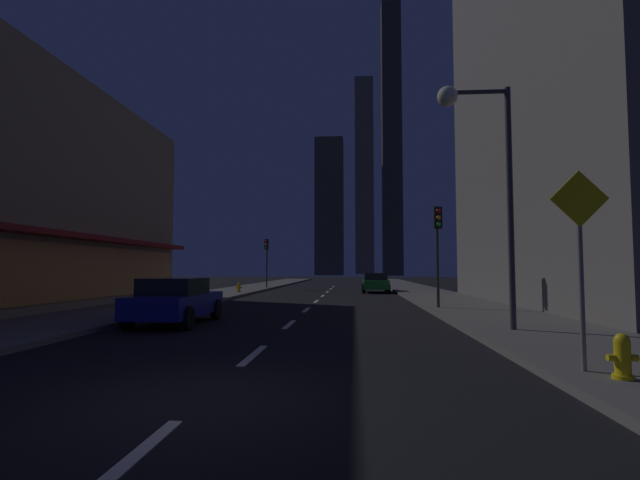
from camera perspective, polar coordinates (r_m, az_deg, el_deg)
The scene contains 16 objects.
ground_plane at distance 38.28m, azimuth 1.14°, elevation -6.24°, with size 78.00×136.00×0.10m, color black.
sidewalk_right at distance 38.54m, azimuth 11.65°, elevation -5.96°, with size 4.00×76.00×0.15m, color #605E59.
sidewalk_left at distance 39.27m, azimuth -9.17°, elevation -5.94°, with size 4.00×76.00×0.15m, color #605E59.
lane_marking_center at distance 25.12m, azimuth -0.47°, elevation -7.51°, with size 0.16×43.80×0.01m.
building_apartment_right at distance 27.01m, azimuth 32.88°, elevation 16.61°, with size 11.00×20.00×21.59m, color slate.
skyscraper_distant_tall at distance 132.59m, azimuth 1.15°, elevation 4.05°, with size 7.93×7.99×38.57m, color #474435.
skyscraper_distant_mid at distance 166.88m, azimuth 5.40°, elevation 7.77°, with size 6.45×8.39×68.98m, color #65604C.
skyscraper_distant_short at distance 128.98m, azimuth 8.75°, elevation 12.23°, with size 5.13×5.09×73.50m, color #3D3A2E.
car_parked_near at distance 15.53m, azimuth -17.23°, elevation -7.08°, with size 1.98×4.24×1.45m.
car_parked_far at distance 34.86m, azimuth 6.78°, elevation -5.17°, with size 1.98×4.24×1.45m.
fire_hydrant_yellow_near at distance 8.22m, azimuth 33.01°, elevation -11.97°, with size 0.42×0.30×0.65m.
fire_hydrant_far_left at distance 32.75m, azimuth -9.89°, elevation -5.75°, with size 0.42×0.30×0.65m.
traffic_light_near_right at distance 19.91m, azimuth 14.20°, elevation 0.74°, with size 0.32×0.48×4.20m.
traffic_light_far_left at distance 40.51m, azimuth -6.54°, elevation -1.48°, with size 0.32×0.48×4.20m.
street_lamp_right at distance 13.54m, azimuth 18.71°, elevation 10.86°, with size 1.96×0.56×6.58m.
pedestrian_crossing_sign at distance 8.43m, azimuth 29.24°, elevation -1.20°, with size 0.91×0.08×3.15m.
Camera 1 is at (2.03, -6.18, 1.74)m, focal length 26.18 mm.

